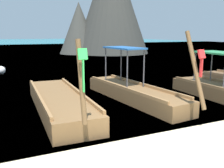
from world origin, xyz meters
name	(u,v)px	position (x,y,z in m)	size (l,w,h in m)	color
ground	(178,158)	(0.00, 0.00, 0.00)	(120.00, 120.00, 0.00)	beige
sea_water	(10,44)	(0.00, 61.28, 0.00)	(120.00, 120.00, 0.00)	#147A89
longtail_boat_green_ribbon	(59,102)	(-1.47, 4.27, 0.28)	(1.58, 5.82, 2.41)	brown
longtail_boat_red_ribbon	(133,92)	(1.40, 4.37, 0.34)	(1.59, 6.12, 2.61)	brown
karst_rock	(108,2)	(10.07, 26.60, 6.39)	(11.30, 9.51, 13.95)	#383833
mooring_buoy_near	(1,70)	(-3.05, 13.31, 0.26)	(0.52, 0.52, 0.52)	white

